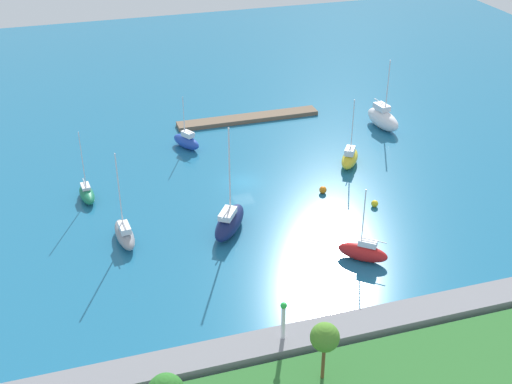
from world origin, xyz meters
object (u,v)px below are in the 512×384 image
at_px(sailboat_yellow_off_beacon, 350,158).
at_px(sailboat_red_by_breakwater, 363,252).
at_px(sailboat_white_lone_south, 383,118).
at_px(sailboat_gray_west_end, 125,234).
at_px(sailboat_green_along_channel, 87,194).
at_px(mooring_buoy_yellow, 375,204).
at_px(mooring_buoy_orange, 323,190).
at_px(sailboat_blue_east_end, 186,141).
at_px(harbor_beacon, 283,318).
at_px(sailboat_navy_near_pier, 229,222).
at_px(park_tree_mideast, 325,338).
at_px(pier_dock, 248,118).

xyz_separation_m(sailboat_yellow_off_beacon, sailboat_red_by_breakwater, (7.41, 19.84, -0.00)).
relative_size(sailboat_white_lone_south, sailboat_gray_west_end, 0.99).
xyz_separation_m(sailboat_green_along_channel, mooring_buoy_yellow, (-31.57, 11.52, -0.37)).
height_order(sailboat_gray_west_end, mooring_buoy_yellow, sailboat_gray_west_end).
height_order(mooring_buoy_orange, mooring_buoy_yellow, mooring_buoy_orange).
xyz_separation_m(sailboat_white_lone_south, sailboat_green_along_channel, (42.48, 8.44, -0.67)).
distance_m(sailboat_blue_east_end, sailboat_yellow_off_beacon, 22.09).
xyz_separation_m(sailboat_green_along_channel, mooring_buoy_orange, (-27.06, 6.82, -0.33)).
bearing_deg(harbor_beacon, sailboat_yellow_off_beacon, -123.28).
bearing_deg(sailboat_yellow_off_beacon, sailboat_gray_west_end, 141.80).
xyz_separation_m(harbor_beacon, sailboat_gray_west_end, (10.66, -20.22, -2.25)).
relative_size(harbor_beacon, sailboat_navy_near_pier, 0.31).
xyz_separation_m(sailboat_yellow_off_beacon, mooring_buoy_orange, (6.05, 5.83, -0.59)).
height_order(sailboat_red_by_breakwater, sailboat_gray_west_end, sailboat_gray_west_end).
xyz_separation_m(sailboat_white_lone_south, sailboat_blue_east_end, (28.38, -1.81, -0.45)).
height_order(sailboat_white_lone_south, sailboat_gray_west_end, sailboat_gray_west_end).
height_order(harbor_beacon, sailboat_gray_west_end, sailboat_gray_west_end).
xyz_separation_m(park_tree_mideast, sailboat_blue_east_end, (1.20, -45.76, -3.92)).
height_order(pier_dock, sailboat_red_by_breakwater, sailboat_red_by_breakwater).
distance_m(sailboat_white_lone_south, mooring_buoy_yellow, 22.77).
bearing_deg(mooring_buoy_yellow, mooring_buoy_orange, -46.19).
relative_size(sailboat_yellow_off_beacon, sailboat_navy_near_pier, 0.73).
bearing_deg(pier_dock, sailboat_white_lone_south, 154.82).
relative_size(sailboat_blue_east_end, sailboat_navy_near_pier, 0.60).
bearing_deg(sailboat_green_along_channel, sailboat_navy_near_pier, 44.78).
bearing_deg(sailboat_blue_east_end, sailboat_gray_west_end, 122.32).
height_order(harbor_beacon, park_tree_mideast, park_tree_mideast).
xyz_separation_m(sailboat_red_by_breakwater, mooring_buoy_orange, (-1.36, -14.02, -0.59)).
distance_m(sailboat_white_lone_south, mooring_buoy_orange, 21.71).
relative_size(park_tree_mideast, mooring_buoy_orange, 5.90).
bearing_deg(sailboat_gray_west_end, sailboat_navy_near_pier, -102.11).
relative_size(mooring_buoy_orange, mooring_buoy_yellow, 1.09).
bearing_deg(pier_dock, sailboat_gray_west_end, 51.29).
bearing_deg(sailboat_yellow_off_beacon, sailboat_red_by_breakwater, -165.88).
xyz_separation_m(park_tree_mideast, sailboat_green_along_channel, (15.30, -35.51, -4.15)).
distance_m(park_tree_mideast, sailboat_yellow_off_beacon, 39.04).
bearing_deg(park_tree_mideast, sailboat_navy_near_pier, -87.30).
relative_size(sailboat_white_lone_south, sailboat_green_along_channel, 1.16).
relative_size(harbor_beacon, sailboat_red_by_breakwater, 0.45).
bearing_deg(sailboat_yellow_off_beacon, pier_dock, 59.80).
bearing_deg(sailboat_red_by_breakwater, park_tree_mideast, 94.19).
bearing_deg(pier_dock, mooring_buoy_orange, 95.58).
bearing_deg(sailboat_gray_west_end, sailboat_blue_east_end, -33.14).
bearing_deg(sailboat_white_lone_south, sailboat_gray_west_end, -72.68).
height_order(sailboat_green_along_channel, sailboat_red_by_breakwater, sailboat_green_along_channel).
bearing_deg(pier_dock, harbor_beacon, 76.88).
distance_m(pier_dock, harbor_beacon, 48.63).
bearing_deg(park_tree_mideast, sailboat_blue_east_end, -88.50).
height_order(harbor_beacon, sailboat_green_along_channel, sailboat_green_along_channel).
height_order(sailboat_blue_east_end, sailboat_red_by_breakwater, sailboat_red_by_breakwater).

